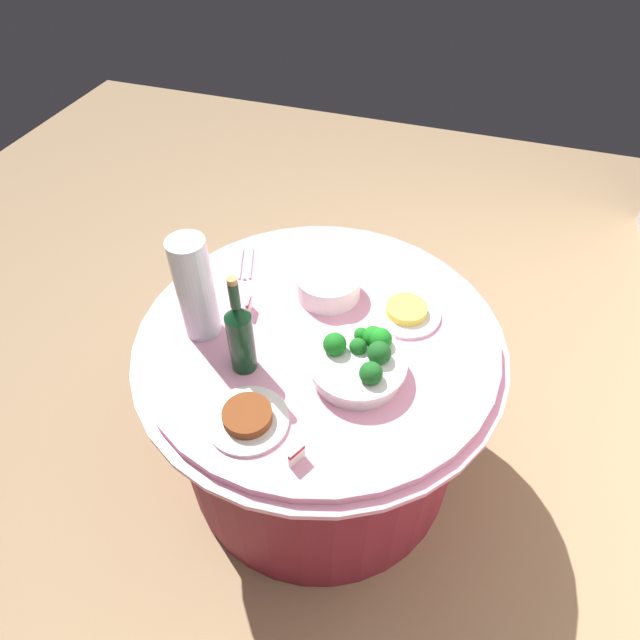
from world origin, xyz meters
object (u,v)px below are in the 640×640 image
serving_tongs (246,265)px  wine_bottle (240,335)px  plate_stack (328,285)px  food_plate_fried_egg (406,312)px  food_plate_stir_fry (248,418)px  broccoli_bowl (360,362)px  decorative_fruit_vase (196,293)px  label_placard_front (249,305)px  label_placard_mid (297,455)px

serving_tongs → wine_bottle: bearing=23.4°
plate_stack → food_plate_fried_egg: 0.27m
plate_stack → food_plate_stir_fry: size_ratio=0.95×
plate_stack → food_plate_stir_fry: (0.54, -0.05, -0.02)m
broccoli_bowl → decorative_fruit_vase: size_ratio=0.82×
decorative_fruit_vase → food_plate_stir_fry: size_ratio=1.55×
broccoli_bowl → food_plate_fried_egg: bearing=163.6°
broccoli_bowl → label_placard_front: broccoli_bowl is taller
food_plate_stir_fry → label_placard_front: 0.42m
plate_stack → food_plate_fried_egg: size_ratio=0.95×
serving_tongs → plate_stack: bearing=81.5°
decorative_fruit_vase → serving_tongs: 0.35m
food_plate_stir_fry → decorative_fruit_vase: bearing=-135.3°
food_plate_fried_egg → plate_stack: bearing=-93.4°
decorative_fruit_vase → broccoli_bowl: bearing=88.6°
label_placard_mid → wine_bottle: bearing=-134.4°
label_placard_front → label_placard_mid: same height
serving_tongs → label_placard_front: size_ratio=3.01×
broccoli_bowl → plate_stack: (-0.29, -0.18, -0.01)m
decorative_fruit_vase → food_plate_fried_egg: size_ratio=1.55×
broccoli_bowl → wine_bottle: 0.34m
label_placard_front → plate_stack: bearing=126.9°
wine_bottle → decorative_fruit_vase: decorative_fruit_vase is taller
food_plate_stir_fry → label_placard_front: size_ratio=4.00×
wine_bottle → label_placard_front: 0.24m
label_placard_mid → decorative_fruit_vase: bearing=-128.3°
broccoli_bowl → food_plate_stir_fry: 0.35m
wine_bottle → decorative_fruit_vase: size_ratio=0.99×
serving_tongs → food_plate_fried_egg: (0.06, 0.58, 0.01)m
food_plate_stir_fry → food_plate_fried_egg: food_plate_stir_fry is taller
broccoli_bowl → plate_stack: bearing=-147.3°
serving_tongs → label_placard_mid: label_placard_mid is taller
plate_stack → label_placard_front: bearing=-53.1°
broccoli_bowl → serving_tongs: size_ratio=1.69×
broccoli_bowl → label_placard_front: bearing=-107.8°
broccoli_bowl → label_placard_front: 0.42m
wine_bottle → food_plate_fried_egg: 0.55m
broccoli_bowl → serving_tongs: bearing=-123.8°
wine_bottle → label_placard_front: size_ratio=6.11×
wine_bottle → label_placard_front: bearing=-160.1°
decorative_fruit_vase → food_plate_stir_fry: bearing=44.7°
decorative_fruit_vase → label_placard_mid: 0.56m
label_placard_mid → serving_tongs: bearing=-146.9°
wine_bottle → serving_tongs: (-0.42, -0.18, -0.12)m
broccoli_bowl → food_plate_stir_fry: bearing=-42.6°
broccoli_bowl → food_plate_stir_fry: size_ratio=1.27×
wine_bottle → label_placard_front: wine_bottle is taller
food_plate_stir_fry → label_placard_front: bearing=-157.1°
wine_bottle → serving_tongs: bearing=-156.6°
plate_stack → label_placard_mid: 0.62m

